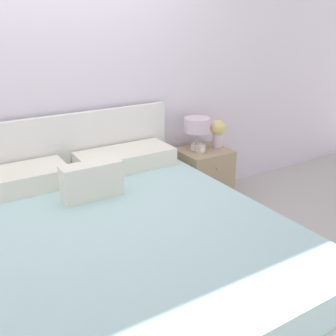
{
  "coord_description": "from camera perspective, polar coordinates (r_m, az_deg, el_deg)",
  "views": [
    {
      "loc": [
        -0.83,
        -2.97,
        1.69
      ],
      "look_at": [
        0.63,
        -0.6,
        0.61
      ],
      "focal_mm": 42.0,
      "sensor_mm": 36.0,
      "label": 1
    }
  ],
  "objects": [
    {
      "name": "ground_plane",
      "position": [
        3.52,
        -14.14,
        -8.23
      ],
      "size": [
        12.0,
        12.0,
        0.0
      ],
      "primitive_type": "plane",
      "color": "#BCB7B2"
    },
    {
      "name": "wall_back",
      "position": [
        3.18,
        -16.68,
        13.28
      ],
      "size": [
        8.0,
        0.06,
        2.6
      ],
      "color": "white",
      "rests_on": "ground_plane"
    },
    {
      "name": "bed",
      "position": [
        2.54,
        -7.32,
        -12.4
      ],
      "size": [
        1.87,
        2.18,
        0.98
      ],
      "color": "white",
      "rests_on": "ground_plane"
    },
    {
      "name": "nightstand",
      "position": [
        3.74,
        5.14,
        -1.26
      ],
      "size": [
        0.45,
        0.42,
        0.54
      ],
      "color": "tan",
      "rests_on": "ground_plane"
    },
    {
      "name": "table_lamp",
      "position": [
        3.59,
        4.23,
        6.0
      ],
      "size": [
        0.24,
        0.24,
        0.3
      ],
      "color": "white",
      "rests_on": "nightstand"
    },
    {
      "name": "flower_vase",
      "position": [
        3.7,
        7.27,
        5.3
      ],
      "size": [
        0.15,
        0.15,
        0.26
      ],
      "color": "silver",
      "rests_on": "nightstand"
    },
    {
      "name": "alarm_clock",
      "position": [
        3.54,
        4.82,
        2.73
      ],
      "size": [
        0.06,
        0.05,
        0.08
      ],
      "color": "beige",
      "rests_on": "nightstand"
    }
  ]
}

